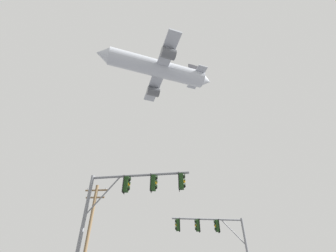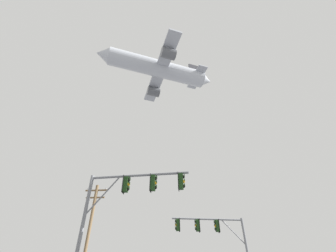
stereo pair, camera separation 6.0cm
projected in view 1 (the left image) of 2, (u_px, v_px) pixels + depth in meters
The scene contains 4 objects.
signal_pole_near at pixel (126, 199), 12.87m from camera, with size 6.07×0.69×6.75m.
signal_pole_far at pixel (216, 234), 18.60m from camera, with size 6.10×1.32×5.97m.
utility_pole at pixel (88, 233), 19.58m from camera, with size 2.20×0.28×9.23m.
airplane at pixel (157, 69), 49.65m from camera, with size 25.39×19.61×7.16m.
Camera 1 is at (0.63, -4.60, 1.13)m, focal length 24.09 mm.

